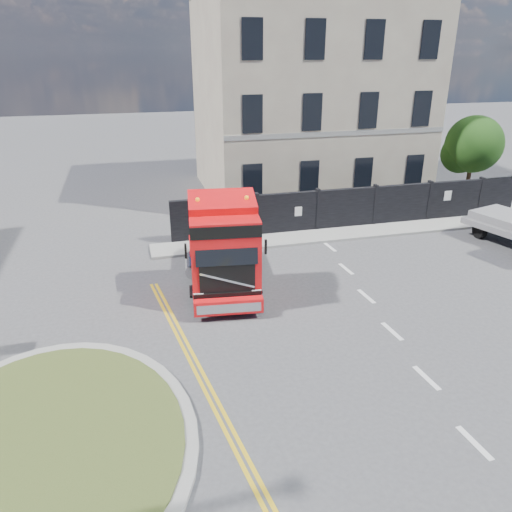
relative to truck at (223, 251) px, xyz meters
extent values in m
plane|color=#424244|center=(1.63, -3.62, -1.62)|extent=(120.00, 120.00, 0.00)
cylinder|color=gray|center=(-5.37, -6.62, -1.56)|extent=(6.80, 6.80, 0.12)
cylinder|color=#38451B|center=(-5.37, -6.62, -1.48)|extent=(6.20, 6.20, 0.05)
cube|color=black|center=(7.63, 5.38, -0.62)|extent=(18.00, 0.25, 2.00)
cube|color=silver|center=(16.13, 5.38, -0.62)|extent=(2.60, 0.12, 2.00)
cube|color=#BCB296|center=(7.63, 12.88, 3.88)|extent=(12.00, 10.00, 11.00)
cylinder|color=#382619|center=(16.13, 8.38, -0.42)|extent=(0.24, 0.24, 2.40)
sphere|color=#133811|center=(16.13, 8.38, 1.58)|extent=(3.20, 3.20, 3.20)
sphere|color=#133811|center=(15.63, 8.78, 0.98)|extent=(2.20, 2.20, 2.20)
cube|color=gray|center=(7.63, 4.48, -1.56)|extent=(20.00, 1.60, 0.12)
cube|color=black|center=(0.12, 1.00, -0.94)|extent=(2.85, 5.91, 0.41)
cube|color=red|center=(-0.07, -0.57, 0.32)|extent=(2.51, 2.59, 2.53)
cube|color=red|center=(0.04, 0.38, 1.36)|extent=(2.34, 1.07, 1.26)
cube|color=black|center=(-0.20, -1.71, 0.68)|extent=(1.98, 0.28, 0.95)
cube|color=red|center=(-0.23, -2.00, -1.12)|extent=(2.28, 0.57, 0.50)
cylinder|color=black|center=(-1.12, -1.17, -1.15)|extent=(0.39, 0.97, 0.94)
cylinder|color=gray|center=(-1.12, -1.17, -1.15)|extent=(0.39, 0.55, 0.52)
cylinder|color=black|center=(0.82, -1.40, -1.15)|extent=(0.39, 0.97, 0.94)
cylinder|color=gray|center=(0.82, -1.40, -1.15)|extent=(0.39, 0.55, 0.52)
cylinder|color=black|center=(-0.75, 2.01, -1.15)|extent=(0.39, 0.97, 0.94)
cylinder|color=gray|center=(-0.75, 2.01, -1.15)|extent=(0.39, 0.55, 0.52)
cylinder|color=black|center=(1.19, 1.79, -1.15)|extent=(0.39, 0.97, 0.94)
cylinder|color=gray|center=(1.19, 1.79, -1.15)|extent=(0.39, 0.55, 0.52)
cylinder|color=black|center=(-0.62, 3.09, -1.15)|extent=(0.39, 0.97, 0.94)
cylinder|color=gray|center=(-0.62, 3.09, -1.15)|extent=(0.39, 0.55, 0.52)
cylinder|color=black|center=(1.31, 2.87, -1.15)|extent=(0.39, 0.97, 0.94)
cylinder|color=gray|center=(1.31, 2.87, -1.15)|extent=(0.39, 0.55, 0.52)
cylinder|color=black|center=(12.64, 2.51, -1.24)|extent=(0.27, 0.76, 0.76)
camera|label=1|loc=(-2.96, -16.05, 6.62)|focal=35.00mm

